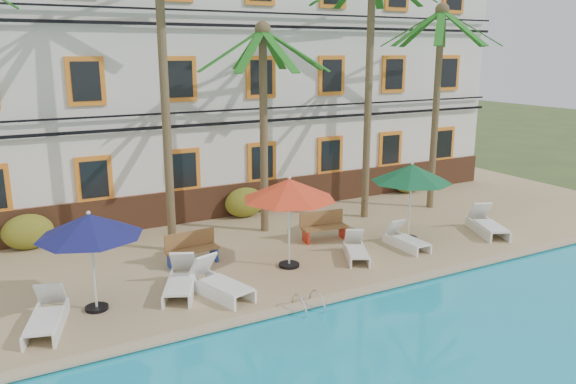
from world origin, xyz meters
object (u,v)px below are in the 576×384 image
lounger_d (356,250)px  palm_e (438,79)px  palm_b (162,49)px  umbrella_red (289,190)px  pool_ladder (308,307)px  umbrella_blue (89,226)px  lounger_f (487,224)px  lounger_c (218,283)px  palm_c (263,98)px  lounger_e (406,239)px  lounger_b (181,281)px  bench_right (324,226)px  umbrella_green (412,174)px  bench_left (191,248)px  palm_d (370,58)px  lounger_a (47,316)px

lounger_d → palm_e: bearing=29.2°
palm_b → lounger_d: (4.52, -3.26, -5.70)m
umbrella_red → lounger_d: 2.87m
pool_ladder → umbrella_blue: bearing=152.7°
lounger_f → palm_e: bearing=80.3°
lounger_c → umbrella_red: bearing=18.6°
palm_c → lounger_e: 6.32m
lounger_f → pool_ladder: (-8.09, -2.01, -0.30)m
lounger_b → bench_right: size_ratio=1.31×
umbrella_blue → bench_right: (7.37, 1.76, -1.59)m
umbrella_green → pool_ladder: umbrella_green is taller
lounger_b → lounger_e: lounger_b is taller
umbrella_red → palm_b: bearing=130.5°
bench_left → umbrella_red: bearing=-32.8°
palm_e → lounger_f: 5.73m
lounger_c → lounger_b: bearing=143.0°
umbrella_blue → lounger_e: (9.22, -0.06, -1.80)m
lounger_b → lounger_e: size_ratio=1.23×
palm_e → lounger_c: 11.83m
palm_d → lounger_e: bearing=-104.5°
umbrella_blue → lounger_c: bearing=-11.6°
lounger_a → lounger_c: bearing=-1.8°
lounger_e → lounger_c: bearing=-175.4°
palm_b → bench_right: size_ratio=6.10×
palm_e → lounger_a: 15.36m
lounger_e → lounger_a: bearing=-177.8°
palm_d → palm_e: size_ratio=1.18×
bench_left → lounger_e: bearing=-16.2°
palm_d → lounger_b: bearing=-157.9°
umbrella_red → lounger_e: (3.93, -0.31, -1.98)m
palm_d → umbrella_green: (-0.29, -2.79, -3.51)m
bench_left → pool_ladder: bearing=-69.9°
pool_ladder → lounger_c: bearing=133.1°
umbrella_green → lounger_e: bearing=-136.7°
bench_left → pool_ladder: 4.33m
bench_left → umbrella_blue: bearing=-149.2°
lounger_c → pool_ladder: lounger_c is taller
palm_c → lounger_b: 6.79m
palm_b → umbrella_green: palm_b is taller
lounger_a → bench_left: size_ratio=1.29×
umbrella_blue → bench_left: bearing=30.8°
umbrella_green → lounger_d: 3.18m
palm_d → lounger_c: size_ratio=4.26×
lounger_b → lounger_e: (7.16, -0.07, -0.04)m
palm_b → palm_c: bearing=6.4°
palm_e → pool_ladder: size_ratio=10.21×
lounger_b → palm_c: bearing=40.8°
umbrella_blue → lounger_c: 3.38m
umbrella_red → pool_ladder: bearing=-108.8°
lounger_f → bench_right: size_ratio=1.36×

